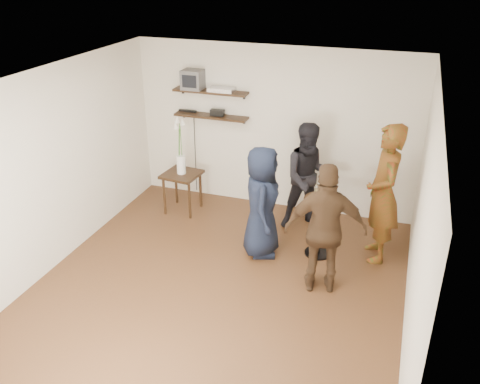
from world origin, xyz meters
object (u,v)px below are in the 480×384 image
person_dark (309,177)px  crt_monitor (193,79)px  side_table (182,179)px  person_brown (326,230)px  radio (217,113)px  person_plaid (383,194)px  person_navy (262,202)px  dvd_deck (222,89)px  drinks_table (320,219)px

person_dark → crt_monitor: bearing=143.6°
side_table → person_brown: 2.89m
person_dark → side_table: bearing=159.7°
crt_monitor → radio: bearing=0.0°
crt_monitor → person_plaid: 3.41m
crt_monitor → person_plaid: size_ratio=0.17×
person_dark → person_brown: person_brown is taller
radio → side_table: size_ratio=0.34×
person_navy → person_plaid: bearing=-90.2°
dvd_deck → radio: dvd_deck is taller
crt_monitor → person_plaid: (3.09, -0.98, -1.06)m
dvd_deck → side_table: size_ratio=0.61×
crt_monitor → dvd_deck: 0.49m
crt_monitor → drinks_table: crt_monitor is taller
person_plaid → person_brown: 1.14m
person_plaid → side_table: bearing=-112.2°
radio → person_dark: 1.81m
radio → person_plaid: size_ratio=0.11×
drinks_table → person_plaid: person_plaid is taller
person_plaid → person_dark: 1.21m
person_plaid → person_navy: person_plaid is taller
drinks_table → person_brown: 0.84m
person_plaid → drinks_table: bearing=-90.0°
dvd_deck → person_brown: (2.04, -1.95, -1.06)m
person_dark → person_navy: (-0.45, -0.94, -0.04)m
dvd_deck → person_navy: (1.08, -1.39, -1.11)m
person_brown → person_plaid: bearing=-134.6°
person_navy → side_table: bearing=47.3°
crt_monitor → radio: (0.40, 0.00, -0.50)m
person_navy → person_dark: bearing=-40.8°
crt_monitor → drinks_table: size_ratio=0.37×
drinks_table → person_brown: size_ratio=0.51×
crt_monitor → side_table: crt_monitor is taller
side_table → drinks_table: drinks_table is taller
side_table → crt_monitor: bearing=89.4°
side_table → radio: bearing=55.0°
crt_monitor → dvd_deck: (0.48, 0.00, -0.12)m
radio → person_navy: 1.95m
dvd_deck → person_dark: dvd_deck is taller
side_table → person_navy: (1.57, -0.81, 0.24)m
person_dark → person_navy: bearing=-139.2°
person_dark → person_plaid: bearing=-49.4°
crt_monitor → radio: crt_monitor is taller
person_navy → drinks_table: bearing=-90.0°
dvd_deck → side_table: 1.54m
person_brown → person_dark: bearing=-85.2°
person_plaid → person_dark: person_plaid is taller
radio → person_brown: (2.12, -1.95, -0.68)m
person_brown → radio: bearing=-56.6°
person_plaid → person_brown: person_plaid is taller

